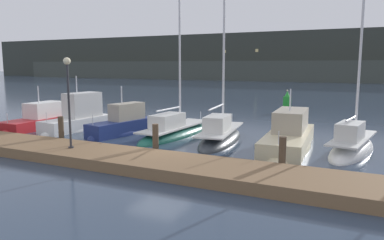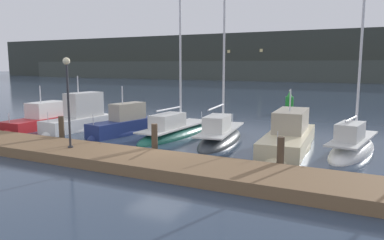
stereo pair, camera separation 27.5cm
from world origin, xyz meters
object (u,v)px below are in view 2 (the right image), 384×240
at_px(motorboat_berth_2, 80,122).
at_px(sailboat_berth_5, 220,138).
at_px(channel_buoy, 289,103).
at_px(dock_lamppost, 68,88).
at_px(motorboat_berth_1, 42,123).
at_px(sailboat_berth_7, 352,149).
at_px(sailboat_berth_4, 175,133).
at_px(motorboat_berth_6, 289,141).
at_px(motorboat_berth_3, 123,129).

bearing_deg(motorboat_berth_2, sailboat_berth_5, 3.05).
relative_size(channel_buoy, dock_lamppost, 0.48).
xyz_separation_m(motorboat_berth_1, sailboat_berth_7, (19.05, 1.42, -0.08)).
distance_m(sailboat_berth_4, sailboat_berth_7, 9.63).
relative_size(sailboat_berth_5, motorboat_berth_6, 1.39).
bearing_deg(motorboat_berth_2, motorboat_berth_3, -1.17).
height_order(motorboat_berth_2, motorboat_berth_3, motorboat_berth_2).
distance_m(motorboat_berth_2, channel_buoy, 18.51).
bearing_deg(sailboat_berth_7, dock_lamppost, -149.51).
xyz_separation_m(motorboat_berth_6, dock_lamppost, (-8.34, -6.48, 2.80)).
bearing_deg(motorboat_berth_6, sailboat_berth_7, 3.33).
distance_m(motorboat_berth_2, motorboat_berth_6, 13.25).
xyz_separation_m(sailboat_berth_7, dock_lamppost, (-11.30, -6.65, 2.95)).
bearing_deg(sailboat_berth_4, sailboat_berth_5, -6.79).
bearing_deg(channel_buoy, motorboat_berth_3, -112.61).
bearing_deg(sailboat_berth_5, motorboat_berth_6, 3.41).
xyz_separation_m(sailboat_berth_4, sailboat_berth_5, (3.04, -0.36, 0.04)).
bearing_deg(motorboat_berth_1, sailboat_berth_4, 8.43).
relative_size(motorboat_berth_3, sailboat_berth_5, 0.50).
distance_m(sailboat_berth_5, motorboat_berth_6, 3.65).
bearing_deg(dock_lamppost, motorboat_berth_3, 103.81).
xyz_separation_m(motorboat_berth_1, motorboat_berth_3, (6.36, 0.45, 0.05)).
bearing_deg(motorboat_berth_6, dock_lamppost, -142.16).
relative_size(sailboat_berth_4, motorboat_berth_6, 1.19).
distance_m(motorboat_berth_2, dock_lamppost, 8.00).
distance_m(sailboat_berth_4, sailboat_berth_5, 3.06).
bearing_deg(motorboat_berth_1, sailboat_berth_7, 4.27).
bearing_deg(motorboat_berth_3, motorboat_berth_6, 4.69).
bearing_deg(motorboat_berth_2, sailboat_berth_7, 3.18).
distance_m(motorboat_berth_6, dock_lamppost, 10.92).
relative_size(motorboat_berth_3, motorboat_berth_6, 0.69).
distance_m(motorboat_berth_1, sailboat_berth_7, 19.10).
bearing_deg(motorboat_berth_6, motorboat_berth_2, -176.85).
bearing_deg(sailboat_berth_4, motorboat_berth_6, -1.24).
bearing_deg(dock_lamppost, motorboat_berth_1, 146.02).
relative_size(sailboat_berth_4, sailboat_berth_7, 1.06).
xyz_separation_m(motorboat_berth_2, channel_buoy, (10.01, 15.57, 0.25)).
xyz_separation_m(motorboat_berth_3, dock_lamppost, (1.40, -5.68, 2.82)).
xyz_separation_m(motorboat_berth_1, channel_buoy, (12.88, 16.10, 0.46)).
xyz_separation_m(motorboat_berth_3, sailboat_berth_5, (6.10, 0.58, -0.12)).
bearing_deg(sailboat_berth_5, motorboat_berth_2, -176.95).
distance_m(motorboat_berth_1, motorboat_berth_2, 2.92).
xyz_separation_m(motorboat_berth_3, sailboat_berth_4, (3.06, 0.94, -0.16)).
xyz_separation_m(sailboat_berth_4, motorboat_berth_6, (6.67, -0.14, 0.17)).
relative_size(motorboat_berth_1, sailboat_berth_7, 0.67).
distance_m(sailboat_berth_5, dock_lamppost, 8.36).
bearing_deg(sailboat_berth_7, motorboat_berth_3, -175.62).
xyz_separation_m(sailboat_berth_5, motorboat_berth_6, (3.64, 0.22, 0.13)).
relative_size(motorboat_berth_6, channel_buoy, 3.84).
bearing_deg(sailboat_berth_5, channel_buoy, 88.41).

